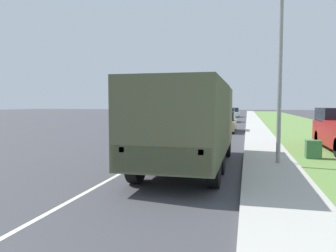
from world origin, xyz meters
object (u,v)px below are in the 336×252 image
military_truck (190,120)px  car_second_ahead (228,116)px  car_third_ahead (234,113)px  lamp_post (274,40)px  car_nearest_ahead (224,123)px

military_truck → car_second_ahead: (-0.43, 28.90, -0.89)m
car_third_ahead → lamp_post: 43.76m
car_second_ahead → car_nearest_ahead: bearing=-88.0°
military_truck → car_third_ahead: (-0.39, 44.43, -0.90)m
car_second_ahead → lamp_post: size_ratio=0.64×
military_truck → car_second_ahead: military_truck is taller
military_truck → car_nearest_ahead: bearing=89.8°
car_third_ahead → lamp_post: size_ratio=0.69×
car_third_ahead → military_truck: bearing=-89.5°
military_truck → car_third_ahead: military_truck is taller
military_truck → car_second_ahead: size_ratio=1.76×
military_truck → car_nearest_ahead: 14.92m
car_third_ahead → lamp_post: lamp_post is taller
military_truck → car_second_ahead: bearing=90.9°
military_truck → car_third_ahead: size_ratio=1.64×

